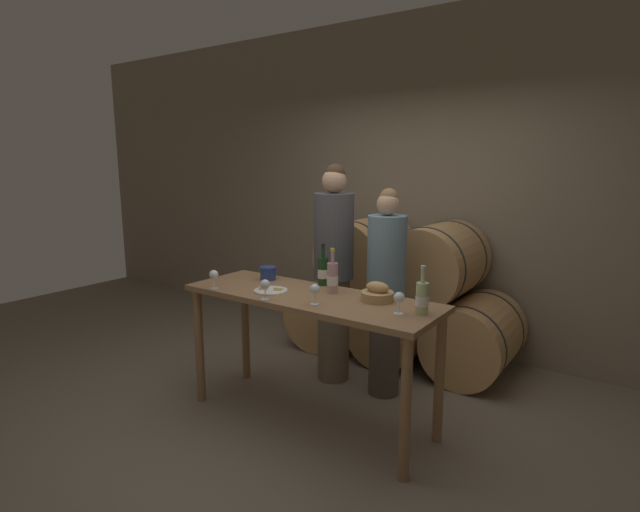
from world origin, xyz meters
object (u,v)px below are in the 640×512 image
(person_left, at_px, (334,272))
(wine_glass_right, at_px, (399,298))
(wine_glass_left, at_px, (265,285))
(blue_crock, at_px, (268,273))
(wine_glass_far_left, at_px, (214,275))
(person_right, at_px, (386,292))
(wine_bottle_rose, at_px, (332,278))
(cheese_plate, at_px, (271,291))
(wine_bottle_white, at_px, (422,298))
(wine_glass_center, at_px, (315,290))
(wine_bottle_red, at_px, (323,271))
(tasting_table, at_px, (310,313))
(bread_basket, at_px, (377,294))

(person_left, relative_size, wine_glass_right, 13.29)
(wine_glass_left, bearing_deg, blue_crock, 129.02)
(wine_glass_far_left, bearing_deg, wine_glass_right, 8.94)
(person_right, bearing_deg, blue_crock, -146.50)
(wine_bottle_rose, bearing_deg, wine_glass_left, -124.01)
(person_left, height_order, person_right, person_left)
(cheese_plate, relative_size, wine_glass_far_left, 1.74)
(wine_bottle_white, height_order, wine_glass_center, wine_bottle_white)
(wine_bottle_rose, height_order, wine_glass_left, wine_bottle_rose)
(blue_crock, xyz_separation_m, wine_glass_right, (1.22, -0.21, 0.04))
(wine_bottle_red, bearing_deg, wine_bottle_rose, -38.39)
(tasting_table, distance_m, person_right, 0.71)
(tasting_table, relative_size, blue_crock, 14.14)
(cheese_plate, xyz_separation_m, wine_glass_left, (0.10, -0.17, 0.09))
(cheese_plate, relative_size, wine_glass_center, 1.74)
(person_left, relative_size, wine_bottle_red, 5.79)
(person_left, bearing_deg, wine_bottle_white, -31.09)
(cheese_plate, bearing_deg, wine_glass_left, -60.07)
(person_right, distance_m, wine_glass_left, 1.04)
(wine_bottle_rose, bearing_deg, wine_glass_right, -16.75)
(wine_glass_far_left, height_order, wine_glass_left, same)
(person_right, distance_m, wine_glass_right, 0.87)
(blue_crock, relative_size, wine_glass_left, 0.96)
(person_right, xyz_separation_m, wine_glass_center, (-0.07, -0.84, 0.19))
(tasting_table, bearing_deg, blue_crock, 161.96)
(wine_bottle_red, xyz_separation_m, wine_glass_left, (-0.09, -0.54, -0.01))
(wine_bottle_red, bearing_deg, person_left, 112.98)
(person_right, xyz_separation_m, cheese_plate, (-0.50, -0.77, 0.10))
(person_left, height_order, wine_glass_far_left, person_left)
(wine_bottle_rose, relative_size, cheese_plate, 1.33)
(person_left, height_order, wine_glass_right, person_left)
(person_left, distance_m, wine_glass_center, 0.94)
(wine_bottle_rose, relative_size, wine_glass_far_left, 2.32)
(wine_bottle_red, relative_size, blue_crock, 2.40)
(person_left, xyz_separation_m, wine_glass_right, (0.94, -0.72, 0.09))
(wine_bottle_red, bearing_deg, wine_glass_far_left, -137.64)
(wine_bottle_red, height_order, wine_bottle_rose, wine_bottle_rose)
(person_left, bearing_deg, tasting_table, -69.92)
(wine_glass_right, bearing_deg, wine_glass_center, -166.37)
(tasting_table, bearing_deg, wine_bottle_rose, 53.60)
(tasting_table, distance_m, wine_glass_right, 0.73)
(person_right, xyz_separation_m, wine_glass_left, (-0.41, -0.93, 0.19))
(person_right, height_order, wine_glass_left, person_right)
(wine_bottle_rose, xyz_separation_m, cheese_plate, (-0.37, -0.23, -0.10))
(person_right, bearing_deg, tasting_table, -109.42)
(tasting_table, bearing_deg, wine_glass_left, -122.73)
(wine_glass_far_left, bearing_deg, person_left, 65.96)
(person_right, height_order, wine_glass_right, person_right)
(bread_basket, bearing_deg, wine_bottle_white, -15.59)
(wine_glass_center, bearing_deg, cheese_plate, 169.94)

